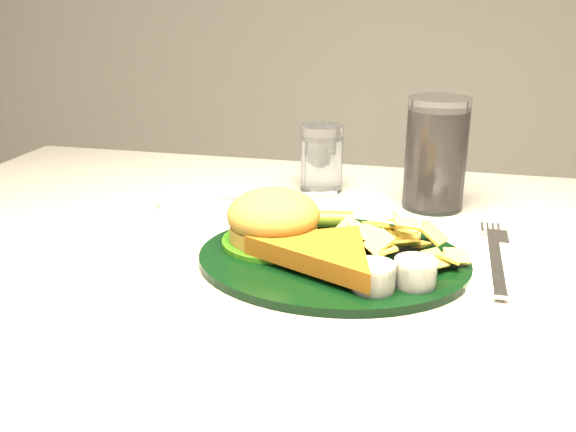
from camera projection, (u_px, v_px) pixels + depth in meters
The scene contains 6 objects.
dinner_plate at pixel (333, 235), 0.73m from camera, with size 0.31×0.26×0.07m, color black, non-canonical shape.
water_glass at pixel (322, 158), 0.99m from camera, with size 0.07×0.07×0.10m, color silver.
cola_glass at pixel (436, 154), 0.90m from camera, with size 0.09×0.09×0.16m, color black.
fork_napkin at pixel (496, 264), 0.72m from camera, with size 0.15×0.19×0.01m, color white, non-canonical shape.
ramekin at pixel (173, 199), 0.92m from camera, with size 0.04×0.04×0.03m, color white.
wrapped_straw at pixel (277, 195), 0.97m from camera, with size 0.18×0.06×0.01m, color silver, non-canonical shape.
Camera 1 is at (0.17, -0.71, 1.05)m, focal length 40.00 mm.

